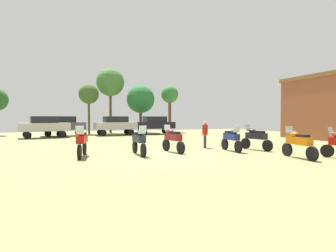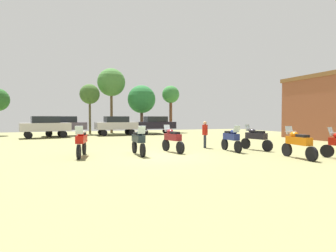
# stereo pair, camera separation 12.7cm
# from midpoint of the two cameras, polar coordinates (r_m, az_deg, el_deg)

# --- Properties ---
(ground_plane) EXTENTS (44.00, 52.00, 0.02)m
(ground_plane) POSITION_cam_midpoint_polar(r_m,az_deg,el_deg) (13.82, -2.29, -6.14)
(ground_plane) COLOR olive
(motorcycle_1) EXTENTS (0.71, 2.09, 1.49)m
(motorcycle_1) POSITION_cam_midpoint_polar(r_m,az_deg,el_deg) (14.95, 0.77, -2.69)
(motorcycle_1) COLOR black
(motorcycle_1) RESTS_ON ground
(motorcycle_2) EXTENTS (0.72, 2.30, 1.51)m
(motorcycle_2) POSITION_cam_midpoint_polar(r_m,az_deg,el_deg) (13.88, -17.62, -3.06)
(motorcycle_2) COLOR black
(motorcycle_2) RESTS_ON ground
(motorcycle_4) EXTENTS (0.62, 2.26, 1.48)m
(motorcycle_4) POSITION_cam_midpoint_polar(r_m,az_deg,el_deg) (14.06, 25.16, -3.15)
(motorcycle_4) COLOR black
(motorcycle_4) RESTS_ON ground
(motorcycle_5) EXTENTS (0.62, 2.10, 1.48)m
(motorcycle_5) POSITION_cam_midpoint_polar(r_m,az_deg,el_deg) (15.81, 12.79, -2.51)
(motorcycle_5) COLOR black
(motorcycle_5) RESTS_ON ground
(motorcycle_7) EXTENTS (0.62, 2.19, 1.49)m
(motorcycle_7) POSITION_cam_midpoint_polar(r_m,az_deg,el_deg) (13.95, -6.27, -3.01)
(motorcycle_7) COLOR black
(motorcycle_7) RESTS_ON ground
(motorcycle_8) EXTENTS (0.76, 2.16, 1.48)m
(motorcycle_8) POSITION_cam_midpoint_polar(r_m,az_deg,el_deg) (16.77, 17.50, -2.29)
(motorcycle_8) COLOR black
(motorcycle_8) RESTS_ON ground
(car_1) EXTENTS (4.39, 2.02, 2.00)m
(car_1) POSITION_cam_midpoint_polar(r_m,az_deg,el_deg) (30.89, -2.87, 0.45)
(car_1) COLOR black
(car_1) RESTS_ON ground
(car_2) EXTENTS (4.42, 2.10, 2.00)m
(car_2) POSITION_cam_midpoint_polar(r_m,az_deg,el_deg) (30.02, -20.93, 0.30)
(car_2) COLOR black
(car_2) RESTS_ON ground
(car_3) EXTENTS (4.57, 2.60, 2.00)m
(car_3) POSITION_cam_midpoint_polar(r_m,az_deg,el_deg) (27.88, -24.30, 0.15)
(car_3) COLOR black
(car_3) RESTS_ON ground
(car_5) EXTENTS (4.47, 2.25, 2.00)m
(car_5) POSITION_cam_midpoint_polar(r_m,az_deg,el_deg) (29.56, -10.91, 0.36)
(car_5) COLOR black
(car_5) RESTS_ON ground
(person_1) EXTENTS (0.48, 0.48, 1.66)m
(person_1) POSITION_cam_midpoint_polar(r_m,az_deg,el_deg) (17.29, 7.46, -1.31)
(person_1) COLOR #282F3D
(person_1) RESTS_ON ground
(tree_2) EXTENTS (3.45, 3.45, 5.88)m
(tree_2) POSITION_cam_midpoint_polar(r_m,az_deg,el_deg) (34.56, -5.79, 5.49)
(tree_2) COLOR brown
(tree_2) RESTS_ON ground
(tree_3) EXTENTS (2.21, 2.21, 5.95)m
(tree_3) POSITION_cam_midpoint_polar(r_m,az_deg,el_deg) (35.54, 0.27, 6.33)
(tree_3) COLOR brown
(tree_3) RESTS_ON ground
(tree_4) EXTENTS (3.34, 3.34, 7.81)m
(tree_4) POSITION_cam_midpoint_polar(r_m,az_deg,el_deg) (34.40, -11.95, 8.77)
(tree_4) COLOR brown
(tree_4) RESTS_ON ground
(tree_5) EXTENTS (2.25, 2.25, 5.68)m
(tree_5) POSITION_cam_midpoint_polar(r_m,az_deg,el_deg) (32.85, -16.19, 6.28)
(tree_5) COLOR brown
(tree_5) RESTS_ON ground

